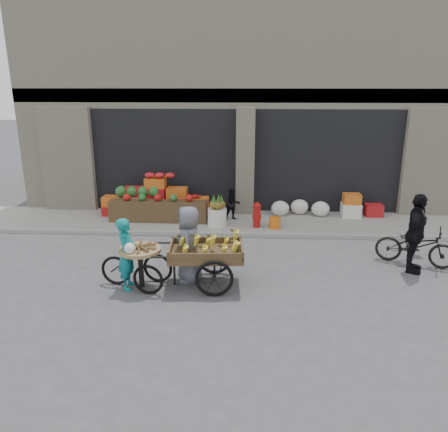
# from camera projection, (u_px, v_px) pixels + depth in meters

# --- Properties ---
(ground) EXTENTS (80.00, 80.00, 0.00)m
(ground) POSITION_uv_depth(u_px,v_px,m) (242.00, 288.00, 8.79)
(ground) COLOR #424244
(ground) RESTS_ON ground
(sidewalk) EXTENTS (18.00, 2.20, 0.12)m
(sidewalk) POSITION_uv_depth(u_px,v_px,m) (244.00, 223.00, 12.69)
(sidewalk) COLOR gray
(sidewalk) RESTS_ON ground
(building) EXTENTS (14.00, 6.45, 7.00)m
(building) POSITION_uv_depth(u_px,v_px,m) (247.00, 100.00, 15.47)
(building) COLOR beige
(building) RESTS_ON ground
(fruit_display) EXTENTS (3.10, 1.12, 1.24)m
(fruit_display) POSITION_uv_depth(u_px,v_px,m) (161.00, 199.00, 12.91)
(fruit_display) COLOR #B2181B
(fruit_display) RESTS_ON sidewalk
(pineapple_bin) EXTENTS (0.52, 0.52, 0.50)m
(pineapple_bin) POSITION_uv_depth(u_px,v_px,m) (217.00, 217.00, 12.16)
(pineapple_bin) COLOR silver
(pineapple_bin) RESTS_ON sidewalk
(fire_hydrant) EXTENTS (0.22, 0.22, 0.71)m
(fire_hydrant) POSITION_uv_depth(u_px,v_px,m) (257.00, 214.00, 12.02)
(fire_hydrant) COLOR #A5140F
(fire_hydrant) RESTS_ON sidewalk
(orange_bucket) EXTENTS (0.32, 0.32, 0.30)m
(orange_bucket) POSITION_uv_depth(u_px,v_px,m) (275.00, 223.00, 12.01)
(orange_bucket) COLOR orange
(orange_bucket) RESTS_ON sidewalk
(right_bay_goods) EXTENTS (3.35, 0.60, 0.70)m
(right_bay_goods) POSITION_uv_depth(u_px,v_px,m) (332.00, 207.00, 13.02)
(right_bay_goods) COLOR silver
(right_bay_goods) RESTS_ON sidewalk
(seated_person) EXTENTS (0.51, 0.43, 0.93)m
(seated_person) POSITION_uv_depth(u_px,v_px,m) (232.00, 204.00, 12.65)
(seated_person) COLOR black
(seated_person) RESTS_ON sidewalk
(banana_cart) EXTENTS (2.58, 1.20, 1.05)m
(banana_cart) POSITION_uv_depth(u_px,v_px,m) (203.00, 250.00, 8.73)
(banana_cart) COLOR brown
(banana_cart) RESTS_ON ground
(vendor_woman) EXTENTS (0.36, 0.54, 1.46)m
(vendor_woman) POSITION_uv_depth(u_px,v_px,m) (127.00, 254.00, 8.61)
(vendor_woman) COLOR #10787B
(vendor_woman) RESTS_ON ground
(tricycle_cart) EXTENTS (1.45, 0.95, 0.95)m
(tricycle_cart) POSITION_uv_depth(u_px,v_px,m) (140.00, 261.00, 8.69)
(tricycle_cart) COLOR #9E7F51
(tricycle_cart) RESTS_ON ground
(vendor_grey) EXTENTS (0.52, 0.79, 1.61)m
(vendor_grey) POSITION_uv_depth(u_px,v_px,m) (189.00, 244.00, 8.91)
(vendor_grey) COLOR slate
(vendor_grey) RESTS_ON ground
(bicycle) EXTENTS (1.81, 1.19, 0.90)m
(bicycle) POSITION_uv_depth(u_px,v_px,m) (416.00, 246.00, 9.82)
(bicycle) COLOR black
(bicycle) RESTS_ON ground
(cyclist) EXTENTS (0.77, 1.11, 1.75)m
(cyclist) POSITION_uv_depth(u_px,v_px,m) (415.00, 234.00, 9.32)
(cyclist) COLOR black
(cyclist) RESTS_ON ground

